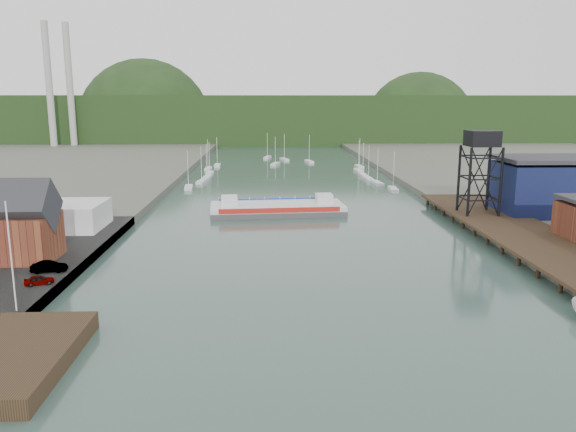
{
  "coord_description": "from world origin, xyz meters",
  "views": [
    {
      "loc": [
        -5.73,
        -48.08,
        23.91
      ],
      "look_at": [
        -2.38,
        47.53,
        4.0
      ],
      "focal_mm": 35.0,
      "sensor_mm": 36.0,
      "label": 1
    }
  ],
  "objects": [
    {
      "name": "car_west_a",
      "position": [
        -34.0,
        18.73,
        2.19
      ],
      "size": [
        3.71,
        2.6,
        1.17
      ],
      "primitive_type": "imported",
      "rotation": [
        0.0,
        0.0,
        1.96
      ],
      "color": "#999999",
      "rests_on": "west_quay"
    },
    {
      "name": "car_west_b",
      "position": [
        -34.71,
        23.82,
        2.34
      ],
      "size": [
        4.68,
        2.16,
        1.49
      ],
      "primitive_type": "imported",
      "rotation": [
        0.0,
        0.0,
        1.7
      ],
      "color": "#999999",
      "rests_on": "west_quay"
    },
    {
      "name": "smokestacks",
      "position": [
        -106.0,
        232.5,
        30.0
      ],
      "size": [
        11.2,
        8.2,
        60.0
      ],
      "color": "#ABAAA6",
      "rests_on": "ground"
    },
    {
      "name": "east_pier",
      "position": [
        37.0,
        45.0,
        1.9
      ],
      "size": [
        14.0,
        70.0,
        2.45
      ],
      "color": "black",
      "rests_on": "ground"
    },
    {
      "name": "chain_ferry",
      "position": [
        -3.92,
        69.45,
        1.16
      ],
      "size": [
        29.0,
        13.51,
        4.06
      ],
      "rotation": [
        0.0,
        0.0,
        0.08
      ],
      "color": "#454547",
      "rests_on": "ground"
    },
    {
      "name": "white_shed",
      "position": [
        -44.0,
        50.0,
        3.85
      ],
      "size": [
        18.0,
        12.0,
        4.5
      ],
      "primitive_type": "cube",
      "color": "silver",
      "rests_on": "west_quay"
    },
    {
      "name": "harbor_building",
      "position": [
        -42.0,
        30.0,
        6.09
      ],
      "size": [
        12.2,
        8.2,
        8.9
      ],
      "color": "#542118",
      "rests_on": "west_quay"
    },
    {
      "name": "blue_shed",
      "position": [
        50.0,
        60.0,
        7.06
      ],
      "size": [
        20.5,
        14.5,
        11.3
      ],
      "color": "#0C0D37",
      "rests_on": "east_land"
    },
    {
      "name": "distant_hills",
      "position": [
        -3.98,
        301.35,
        10.38
      ],
      "size": [
        500.0,
        120.0,
        80.0
      ],
      "color": "#1C3116",
      "rests_on": "ground"
    },
    {
      "name": "ground",
      "position": [
        0.0,
        0.0,
        0.0
      ],
      "size": [
        600.0,
        600.0,
        0.0
      ],
      "primitive_type": "plane",
      "color": "#2A423C",
      "rests_on": "ground"
    },
    {
      "name": "west_stage",
      "position": [
        -29.0,
        0.0,
        0.9
      ],
      "size": [
        10.0,
        18.0,
        1.8
      ],
      "primitive_type": "cube",
      "color": "black",
      "rests_on": "ground"
    },
    {
      "name": "flagpole",
      "position": [
        -33.0,
        10.0,
        7.6
      ],
      "size": [
        0.16,
        0.16,
        12.0
      ],
      "primitive_type": "cylinder",
      "color": "silver",
      "rests_on": "west_quay"
    },
    {
      "name": "lift_tower",
      "position": [
        35.0,
        58.0,
        15.65
      ],
      "size": [
        6.5,
        6.5,
        16.0
      ],
      "color": "black",
      "rests_on": "east_pier"
    },
    {
      "name": "marina_sailboats",
      "position": [
        0.08,
        138.46,
        0.35
      ],
      "size": [
        57.71,
        92.65,
        0.9
      ],
      "color": "silver",
      "rests_on": "ground"
    }
  ]
}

